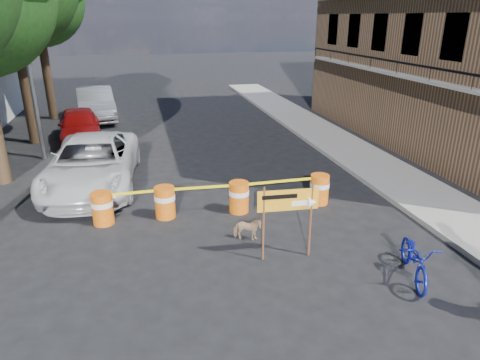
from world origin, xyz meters
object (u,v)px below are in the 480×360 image
detour_sign (296,205)px  sedan_red (80,125)px  barrel_far_left (102,208)px  barrel_far_right (319,189)px  barrel_mid_right (239,196)px  suv_white (92,163)px  barrel_mid_left (165,202)px  sedan_silver (95,103)px  bicycle (418,240)px  dog (247,229)px

detour_sign → sedan_red: bearing=120.6°
barrel_far_left → barrel_far_right: bearing=-0.7°
barrel_mid_right → suv_white: bearing=144.3°
barrel_mid_left → suv_white: suv_white is taller
barrel_far_right → barrel_mid_left: bearing=178.7°
barrel_mid_left → sedan_silver: bearing=101.8°
barrel_far_left → bicycle: bicycle is taller
barrel_mid_right → suv_white: size_ratio=0.15×
barrel_mid_right → sedan_silver: 14.32m
dog → sedan_red: (-5.01, 10.52, 0.45)m
barrel_mid_right → sedan_silver: sedan_silver is taller
sedan_silver → dog: bearing=-80.4°
barrel_far_left → bicycle: bearing=-32.7°
detour_sign → dog: size_ratio=2.53×
suv_white → barrel_far_right: bearing=-20.0°
dog → sedan_silver: (-4.67, 15.16, 0.56)m
suv_white → sedan_red: 5.90m
barrel_far_left → detour_sign: size_ratio=0.50×
dog → sedan_red: 11.66m
barrel_mid_right → dog: barrel_mid_right is taller
barrel_mid_right → suv_white: suv_white is taller
detour_sign → bicycle: 2.64m
detour_sign → sedan_red: detour_sign is taller
bicycle → barrel_far_right: bearing=114.9°
barrel_mid_left → bicycle: size_ratio=0.48×
barrel_mid_left → bicycle: bearing=-40.8°
detour_sign → suv_white: (-4.87, 5.73, -0.51)m
barrel_mid_left → detour_sign: size_ratio=0.50×
barrel_mid_right → detour_sign: 2.92m
barrel_mid_left → sedan_red: 9.25m
barrel_mid_right → bicycle: bicycle is taller
barrel_far_left → barrel_mid_left: bearing=0.8°
barrel_far_left → detour_sign: detour_sign is taller
bicycle → suv_white: bicycle is taller
barrel_far_left → suv_white: (-0.45, 2.91, 0.34)m
barrel_far_right → sedan_silver: size_ratio=0.17×
barrel_far_right → suv_white: size_ratio=0.15×
detour_sign → bicycle: bicycle is taller
barrel_mid_right → sedan_silver: (-4.86, 13.46, 0.39)m
barrel_far_right → bicycle: (0.38, -4.17, 0.46)m
barrel_mid_left → detour_sign: 4.05m
detour_sign → sedan_silver: detour_sign is taller
barrel_mid_left → dog: barrel_mid_left is taller
barrel_far_right → detour_sign: detour_sign is taller
barrel_mid_right → bicycle: (2.86, -4.14, 0.46)m
bicycle → detour_sign: bearing=166.5°
barrel_mid_right → bicycle: size_ratio=0.48×
bicycle → sedan_red: bearing=141.5°
barrel_mid_left → sedan_silver: sedan_silver is taller
detour_sign → barrel_far_right: bearing=60.3°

